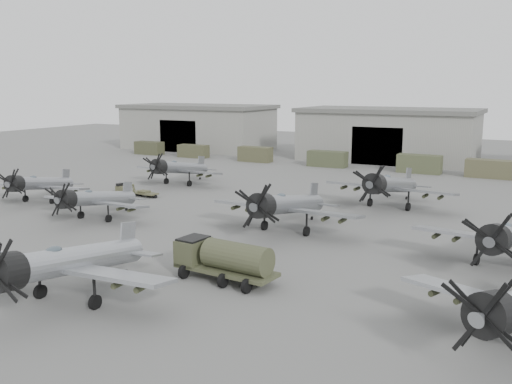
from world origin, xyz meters
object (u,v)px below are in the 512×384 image
aircraft_mid_1 (93,199)px  aircraft_mid_3 (508,237)px  tug_trailer (131,191)px  aircraft_mid_0 (37,184)px  fuel_tanker (224,258)px  aircraft_near_1 (63,263)px  aircraft_far_1 (389,185)px  aircraft_far_0 (177,168)px  aircraft_mid_2 (284,205)px  ground_crew (134,191)px

aircraft_mid_1 → aircraft_mid_3: bearing=2.1°
tug_trailer → aircraft_mid_3: bearing=-7.3°
aircraft_mid_0 → fuel_tanker: 32.73m
aircraft_near_1 → aircraft_far_1: aircraft_near_1 is taller
aircraft_far_0 → aircraft_mid_0: bearing=-111.5°
aircraft_far_0 → aircraft_far_1: aircraft_far_1 is taller
aircraft_mid_2 → tug_trailer: (-23.06, 7.64, -1.99)m
aircraft_near_1 → aircraft_far_1: bearing=70.7°
aircraft_mid_3 → aircraft_near_1: bearing=-131.6°
aircraft_mid_2 → aircraft_far_1: size_ratio=0.99×
aircraft_far_1 → tug_trailer: 29.09m
aircraft_mid_2 → fuel_tanker: (1.63, -12.68, -0.90)m
aircraft_mid_1 → aircraft_far_1: size_ratio=0.82×
aircraft_mid_2 → aircraft_far_0: 26.86m
aircraft_mid_2 → aircraft_mid_3: (17.58, -2.03, -0.06)m
aircraft_mid_3 → ground_crew: aircraft_mid_3 is taller
aircraft_far_0 → fuel_tanker: bearing=-48.4°
aircraft_mid_1 → aircraft_near_1: bearing=-52.0°
fuel_tanker → tug_trailer: fuel_tanker is taller
aircraft_mid_2 → aircraft_far_0: aircraft_mid_2 is taller
aircraft_far_0 → tug_trailer: (-1.01, -7.70, -1.74)m
aircraft_mid_0 → aircraft_mid_1: size_ratio=1.03×
fuel_tanker → aircraft_far_1: bearing=87.7°
fuel_tanker → tug_trailer: 31.99m
aircraft_mid_3 → aircraft_far_0: 43.26m
aircraft_mid_2 → aircraft_mid_3: bearing=-4.3°
aircraft_near_1 → aircraft_mid_1: 21.14m
aircraft_mid_2 → ground_crew: bearing=166.4°
aircraft_mid_2 → aircraft_mid_3: size_ratio=1.02×
aircraft_near_1 → aircraft_mid_3: (22.02, 18.41, -0.09)m
aircraft_near_1 → aircraft_mid_0: (-24.38, 19.75, -0.39)m
aircraft_mid_2 → ground_crew: size_ratio=8.18×
aircraft_mid_3 → aircraft_far_0: size_ratio=1.10×
aircraft_mid_1 → aircraft_mid_0: bearing=162.1°
aircraft_far_1 → fuel_tanker: size_ratio=1.90×
aircraft_near_1 → tug_trailer: size_ratio=2.25×
fuel_tanker → aircraft_mid_1: bearing=161.4°
aircraft_far_1 → aircraft_mid_1: bearing=-136.6°
aircraft_mid_0 → ground_crew: bearing=31.4°
fuel_tanker → aircraft_mid_3: bearing=39.2°
aircraft_mid_0 → fuel_tanker: (30.45, -11.99, -0.53)m
aircraft_far_1 → ground_crew: aircraft_far_1 is taller
aircraft_near_1 → fuel_tanker: bearing=48.5°
aircraft_mid_2 → fuel_tanker: 12.81m
aircraft_far_1 → aircraft_mid_2: bearing=-105.2°
aircraft_mid_3 → aircraft_mid_2: bearing=-178.1°
fuel_tanker → ground_crew: size_ratio=4.35×
aircraft_mid_0 → fuel_tanker: aircraft_mid_0 is taller
aircraft_far_0 → aircraft_mid_3: bearing=-22.3°
aircraft_far_0 → aircraft_mid_1: bearing=-76.1°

